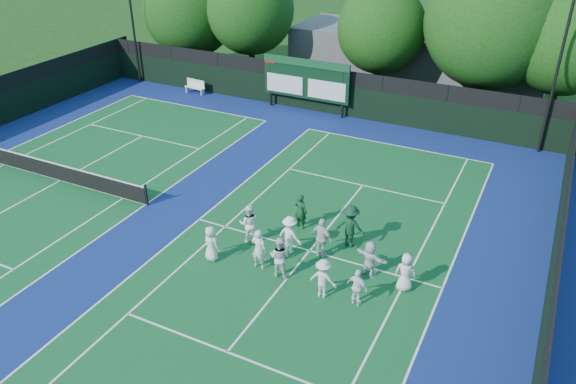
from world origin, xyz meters
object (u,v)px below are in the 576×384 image
at_px(scoreboard, 306,79).
at_px(coach_left, 301,211).
at_px(tennis_net, 59,172).
at_px(bench, 195,86).

relative_size(scoreboard, coach_left, 3.65).
relative_size(scoreboard, tennis_net, 0.53).
bearing_deg(tennis_net, coach_left, 6.54).
relative_size(tennis_net, bench, 6.95).
height_order(tennis_net, bench, tennis_net).
xyz_separation_m(scoreboard, bench, (-8.63, -0.21, -1.65)).
height_order(scoreboard, bench, scoreboard).
relative_size(tennis_net, coach_left, 6.88).
xyz_separation_m(scoreboard, tennis_net, (-6.99, -14.59, -1.70)).
xyz_separation_m(scoreboard, coach_left, (5.89, -13.11, -1.37)).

